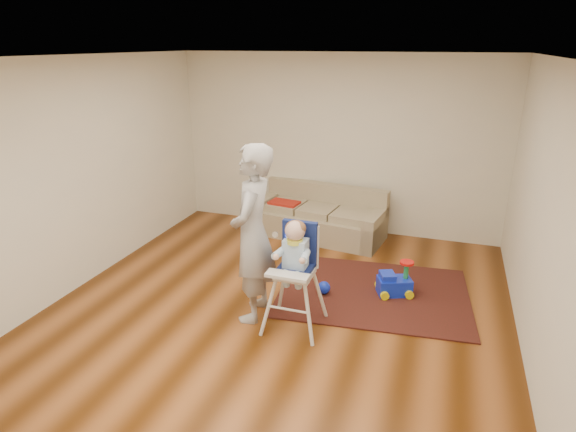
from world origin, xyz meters
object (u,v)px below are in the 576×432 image
(ride_on_toy, at_px, (395,278))
(high_chair, at_px, (295,277))
(side_table, at_px, (291,213))
(toy_ball, at_px, (324,288))
(adult, at_px, (253,234))
(sofa, at_px, (318,213))

(ride_on_toy, height_order, high_chair, high_chair)
(side_table, height_order, toy_ball, side_table)
(side_table, relative_size, high_chair, 0.39)
(toy_ball, xyz_separation_m, adult, (-0.61, -0.67, 0.86))
(high_chair, relative_size, adult, 0.63)
(toy_ball, bearing_deg, adult, -132.59)
(sofa, relative_size, ride_on_toy, 4.91)
(side_table, xyz_separation_m, toy_ball, (1.07, -2.00, -0.14))
(side_table, relative_size, toy_ball, 3.12)
(ride_on_toy, relative_size, toy_ball, 2.78)
(sofa, xyz_separation_m, toy_ball, (0.55, -1.75, -0.29))
(ride_on_toy, distance_m, adult, 1.83)
(toy_ball, relative_size, adult, 0.08)
(toy_ball, height_order, adult, adult)
(sofa, distance_m, side_table, 0.60)
(sofa, relative_size, side_table, 4.37)
(sofa, xyz_separation_m, ride_on_toy, (1.34, -1.49, -0.15))
(side_table, distance_m, ride_on_toy, 2.55)
(toy_ball, xyz_separation_m, high_chair, (-0.12, -0.75, 0.48))
(high_chair, bearing_deg, side_table, 109.21)
(ride_on_toy, height_order, toy_ball, ride_on_toy)
(side_table, xyz_separation_m, adult, (0.46, -2.66, 0.72))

